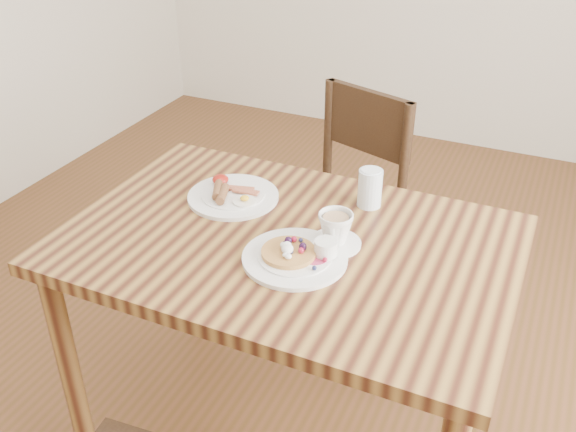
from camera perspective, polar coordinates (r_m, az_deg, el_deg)
The scene contains 7 objects.
ground at distance 2.22m, azimuth 0.00°, elevation -18.43°, with size 5.00×5.00×0.00m, color #543618.
dining_table at distance 1.78m, azimuth 0.00°, elevation -4.67°, with size 1.20×0.80×0.75m.
chair_far at distance 2.45m, azimuth 4.83°, elevation 1.70°, with size 0.53×0.53×0.88m.
pancake_plate at distance 1.63m, azimuth 0.80°, elevation -3.51°, with size 0.27×0.27×0.06m.
breakfast_plate at distance 1.91m, azimuth -5.02°, elevation 1.89°, with size 0.27×0.27×0.04m.
teacup_saucer at distance 1.68m, azimuth 4.23°, elevation -1.29°, with size 0.14×0.14×0.09m.
water_glass at distance 1.86m, azimuth 7.29°, elevation 2.47°, with size 0.07×0.07×0.11m, color silver.
Camera 1 is at (0.60, -1.31, 1.69)m, focal length 40.00 mm.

